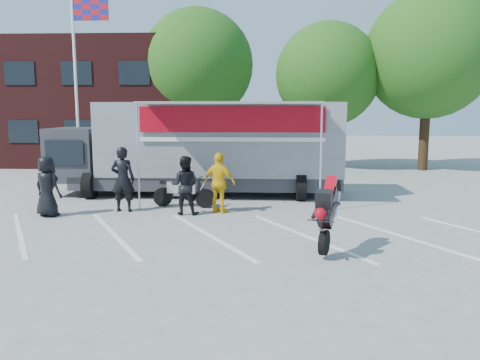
# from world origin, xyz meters

# --- Properties ---
(ground) EXTENTS (100.00, 100.00, 0.00)m
(ground) POSITION_xyz_m (0.00, 0.00, 0.00)
(ground) COLOR #9E9E99
(ground) RESTS_ON ground
(parking_bay_lines) EXTENTS (18.09, 13.33, 0.01)m
(parking_bay_lines) POSITION_xyz_m (0.00, 1.00, 0.01)
(parking_bay_lines) COLOR white
(parking_bay_lines) RESTS_ON ground
(office_building) EXTENTS (18.00, 8.00, 7.00)m
(office_building) POSITION_xyz_m (-10.00, 18.00, 3.50)
(office_building) COLOR #411515
(office_building) RESTS_ON ground
(flagpole) EXTENTS (1.61, 0.12, 8.00)m
(flagpole) POSITION_xyz_m (-6.24, 10.00, 5.05)
(flagpole) COLOR white
(flagpole) RESTS_ON ground
(tree_left) EXTENTS (6.12, 6.12, 8.64)m
(tree_left) POSITION_xyz_m (-2.00, 16.00, 5.57)
(tree_left) COLOR #382314
(tree_left) RESTS_ON ground
(tree_mid) EXTENTS (5.44, 5.44, 7.68)m
(tree_mid) POSITION_xyz_m (5.00, 15.00, 4.94)
(tree_mid) COLOR #382314
(tree_mid) RESTS_ON ground
(tree_right) EXTENTS (6.46, 6.46, 9.12)m
(tree_right) POSITION_xyz_m (10.00, 14.50, 5.88)
(tree_right) COLOR #382314
(tree_right) RESTS_ON ground
(transporter_truck) EXTENTS (10.60, 5.20, 3.35)m
(transporter_truck) POSITION_xyz_m (-0.47, 6.72, 0.00)
(transporter_truck) COLOR gray
(transporter_truck) RESTS_ON ground
(parked_motorcycle) EXTENTS (2.13, 0.95, 1.08)m
(parked_motorcycle) POSITION_xyz_m (-0.97, 4.40, 0.00)
(parked_motorcycle) COLOR #AEADB2
(parked_motorcycle) RESTS_ON ground
(stunt_bike_rider) EXTENTS (1.23, 1.68, 1.79)m
(stunt_bike_rider) POSITION_xyz_m (3.02, -0.21, 0.00)
(stunt_bike_rider) COLOR black
(stunt_bike_rider) RESTS_ON ground
(spectator_leather_a) EXTENTS (1.01, 0.84, 1.77)m
(spectator_leather_a) POSITION_xyz_m (-4.72, 2.91, 0.88)
(spectator_leather_a) COLOR black
(spectator_leather_a) RESTS_ON ground
(spectator_leather_b) EXTENTS (0.75, 0.51, 1.99)m
(spectator_leather_b) POSITION_xyz_m (-2.71, 3.68, 1.00)
(spectator_leather_b) COLOR black
(spectator_leather_b) RESTS_ON ground
(spectator_leather_c) EXTENTS (0.89, 0.72, 1.75)m
(spectator_leather_c) POSITION_xyz_m (-0.77, 3.35, 0.87)
(spectator_leather_c) COLOR black
(spectator_leather_c) RESTS_ON ground
(spectator_hivis) EXTENTS (1.16, 0.85, 1.83)m
(spectator_hivis) POSITION_xyz_m (0.24, 3.61, 0.91)
(spectator_hivis) COLOR yellow
(spectator_hivis) RESTS_ON ground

